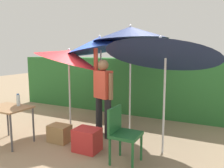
{
  "coord_description": "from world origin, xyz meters",
  "views": [
    {
      "loc": [
        2.05,
        -3.86,
        1.78
      ],
      "look_at": [
        0.0,
        0.3,
        1.1
      ],
      "focal_mm": 36.77,
      "sensor_mm": 36.0,
      "label": 1
    }
  ],
  "objects_px": {
    "folding_table": "(8,111)",
    "bottle_water": "(18,100)",
    "chair_plastic": "(122,131)",
    "umbrella_orange": "(69,56)",
    "cooler_box": "(87,140)",
    "person_vendor": "(103,92)",
    "umbrella_navy": "(163,48)",
    "umbrella_rainbow": "(100,44)",
    "umbrella_yellow": "(130,33)",
    "crate_cardboard": "(60,133)"
  },
  "relations": [
    {
      "from": "umbrella_navy",
      "to": "folding_table",
      "type": "relative_size",
      "value": 2.84
    },
    {
      "from": "umbrella_navy",
      "to": "bottle_water",
      "type": "relative_size",
      "value": 9.48
    },
    {
      "from": "folding_table",
      "to": "umbrella_rainbow",
      "type": "bearing_deg",
      "value": 58.71
    },
    {
      "from": "person_vendor",
      "to": "chair_plastic",
      "type": "distance_m",
      "value": 1.23
    },
    {
      "from": "bottle_water",
      "to": "crate_cardboard",
      "type": "bearing_deg",
      "value": 23.44
    },
    {
      "from": "umbrella_navy",
      "to": "crate_cardboard",
      "type": "relative_size",
      "value": 5.52
    },
    {
      "from": "umbrella_rainbow",
      "to": "folding_table",
      "type": "xyz_separation_m",
      "value": [
        -1.05,
        -1.73,
        -1.31
      ]
    },
    {
      "from": "umbrella_navy",
      "to": "chair_plastic",
      "type": "relative_size",
      "value": 2.56
    },
    {
      "from": "umbrella_rainbow",
      "to": "person_vendor",
      "type": "distance_m",
      "value": 1.24
    },
    {
      "from": "chair_plastic",
      "to": "umbrella_orange",
      "type": "bearing_deg",
      "value": 152.01
    },
    {
      "from": "umbrella_rainbow",
      "to": "cooler_box",
      "type": "relative_size",
      "value": 5.03
    },
    {
      "from": "umbrella_yellow",
      "to": "cooler_box",
      "type": "height_order",
      "value": "umbrella_yellow"
    },
    {
      "from": "cooler_box",
      "to": "chair_plastic",
      "type": "bearing_deg",
      "value": -7.68
    },
    {
      "from": "umbrella_yellow",
      "to": "bottle_water",
      "type": "height_order",
      "value": "umbrella_yellow"
    },
    {
      "from": "umbrella_yellow",
      "to": "umbrella_navy",
      "type": "xyz_separation_m",
      "value": [
        0.91,
        -0.81,
        -0.31
      ]
    },
    {
      "from": "crate_cardboard",
      "to": "cooler_box",
      "type": "bearing_deg",
      "value": -8.99
    },
    {
      "from": "person_vendor",
      "to": "bottle_water",
      "type": "relative_size",
      "value": 7.83
    },
    {
      "from": "umbrella_rainbow",
      "to": "cooler_box",
      "type": "height_order",
      "value": "umbrella_rainbow"
    },
    {
      "from": "person_vendor",
      "to": "folding_table",
      "type": "bearing_deg",
      "value": -142.7
    },
    {
      "from": "chair_plastic",
      "to": "bottle_water",
      "type": "xyz_separation_m",
      "value": [
        -2.15,
        -0.1,
        0.32
      ]
    },
    {
      "from": "umbrella_orange",
      "to": "crate_cardboard",
      "type": "bearing_deg",
      "value": -71.08
    },
    {
      "from": "umbrella_yellow",
      "to": "chair_plastic",
      "type": "bearing_deg",
      "value": -72.77
    },
    {
      "from": "umbrella_yellow",
      "to": "folding_table",
      "type": "relative_size",
      "value": 2.91
    },
    {
      "from": "folding_table",
      "to": "bottle_water",
      "type": "xyz_separation_m",
      "value": [
        0.1,
        0.16,
        0.2
      ]
    },
    {
      "from": "umbrella_navy",
      "to": "folding_table",
      "type": "xyz_separation_m",
      "value": [
        -2.71,
        -0.87,
        -1.19
      ]
    },
    {
      "from": "umbrella_rainbow",
      "to": "umbrella_orange",
      "type": "bearing_deg",
      "value": -128.42
    },
    {
      "from": "umbrella_orange",
      "to": "cooler_box",
      "type": "xyz_separation_m",
      "value": [
        0.94,
        -0.78,
        -1.45
      ]
    },
    {
      "from": "umbrella_rainbow",
      "to": "umbrella_orange",
      "type": "distance_m",
      "value": 0.79
    },
    {
      "from": "umbrella_yellow",
      "to": "chair_plastic",
      "type": "xyz_separation_m",
      "value": [
        0.44,
        -1.42,
        -1.63
      ]
    },
    {
      "from": "umbrella_orange",
      "to": "chair_plastic",
      "type": "xyz_separation_m",
      "value": [
        1.66,
        -0.88,
        -1.15
      ]
    },
    {
      "from": "umbrella_orange",
      "to": "cooler_box",
      "type": "bearing_deg",
      "value": -39.8
    },
    {
      "from": "umbrella_navy",
      "to": "bottle_water",
      "type": "bearing_deg",
      "value": -164.84
    },
    {
      "from": "chair_plastic",
      "to": "cooler_box",
      "type": "relative_size",
      "value": 2.0
    },
    {
      "from": "bottle_water",
      "to": "cooler_box",
      "type": "bearing_deg",
      "value": 7.99
    },
    {
      "from": "umbrella_rainbow",
      "to": "chair_plastic",
      "type": "distance_m",
      "value": 2.37
    },
    {
      "from": "umbrella_navy",
      "to": "chair_plastic",
      "type": "bearing_deg",
      "value": -127.64
    },
    {
      "from": "chair_plastic",
      "to": "crate_cardboard",
      "type": "height_order",
      "value": "chair_plastic"
    },
    {
      "from": "umbrella_orange",
      "to": "person_vendor",
      "type": "distance_m",
      "value": 1.13
    },
    {
      "from": "cooler_box",
      "to": "crate_cardboard",
      "type": "distance_m",
      "value": 0.72
    },
    {
      "from": "umbrella_navy",
      "to": "crate_cardboard",
      "type": "height_order",
      "value": "umbrella_navy"
    },
    {
      "from": "umbrella_yellow",
      "to": "crate_cardboard",
      "type": "height_order",
      "value": "umbrella_yellow"
    },
    {
      "from": "umbrella_orange",
      "to": "person_vendor",
      "type": "xyz_separation_m",
      "value": [
        0.87,
        -0.04,
        -0.72
      ]
    },
    {
      "from": "crate_cardboard",
      "to": "umbrella_rainbow",
      "type": "bearing_deg",
      "value": 79.63
    },
    {
      "from": "umbrella_rainbow",
      "to": "chair_plastic",
      "type": "xyz_separation_m",
      "value": [
        1.2,
        -1.46,
        -1.42
      ]
    },
    {
      "from": "chair_plastic",
      "to": "crate_cardboard",
      "type": "bearing_deg",
      "value": 171.67
    },
    {
      "from": "chair_plastic",
      "to": "person_vendor",
      "type": "bearing_deg",
      "value": 133.17
    },
    {
      "from": "chair_plastic",
      "to": "cooler_box",
      "type": "xyz_separation_m",
      "value": [
        -0.72,
        0.1,
        -0.31
      ]
    },
    {
      "from": "umbrella_orange",
      "to": "crate_cardboard",
      "type": "relative_size",
      "value": 4.98
    },
    {
      "from": "folding_table",
      "to": "person_vendor",
      "type": "bearing_deg",
      "value": 37.3
    },
    {
      "from": "umbrella_rainbow",
      "to": "umbrella_navy",
      "type": "distance_m",
      "value": 1.88
    }
  ]
}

